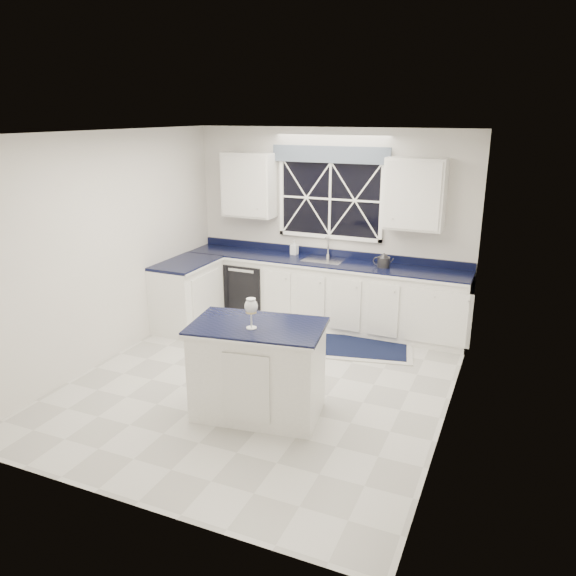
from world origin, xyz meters
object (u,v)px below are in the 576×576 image
at_px(dishwasher, 252,288).
at_px(faucet, 328,246).
at_px(island, 258,370).
at_px(kettle, 384,261).
at_px(wine_glass, 251,308).
at_px(soap_bottle, 294,247).

height_order(dishwasher, faucet, faucet).
bearing_deg(island, kettle, 68.32).
bearing_deg(wine_glass, soap_bottle, 104.79).
bearing_deg(island, dishwasher, 109.27).
bearing_deg(soap_bottle, dishwasher, -164.79).
bearing_deg(faucet, kettle, -13.64).
xyz_separation_m(dishwasher, island, (1.36, -2.57, 0.07)).
bearing_deg(soap_bottle, wine_glass, -75.21).
xyz_separation_m(dishwasher, kettle, (1.95, -0.01, 0.62)).
bearing_deg(soap_bottle, kettle, -7.50).
height_order(faucet, wine_glass, wine_glass).
bearing_deg(faucet, island, -84.55).
relative_size(island, kettle, 5.02).
xyz_separation_m(kettle, soap_bottle, (-1.34, 0.18, 0.02)).
xyz_separation_m(island, soap_bottle, (-0.76, 2.73, 0.57)).
height_order(dishwasher, island, island).
height_order(dishwasher, soap_bottle, soap_bottle).
distance_m(dishwasher, wine_glass, 3.08).
distance_m(faucet, kettle, 0.88).
distance_m(kettle, soap_bottle, 1.36).
relative_size(dishwasher, kettle, 3.00).
bearing_deg(soap_bottle, faucet, 3.42).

